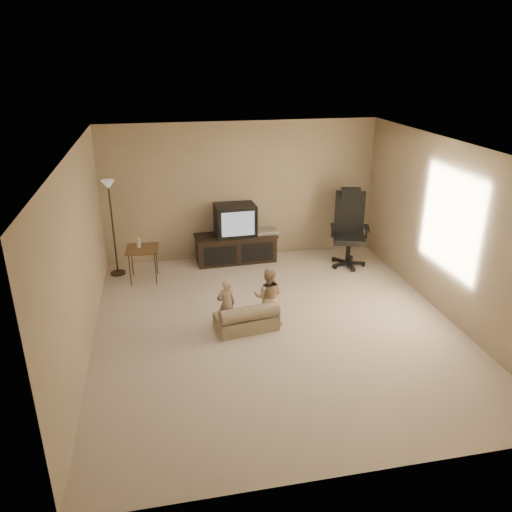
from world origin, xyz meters
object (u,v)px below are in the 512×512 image
Objects in this scene: office_chair at (349,238)px; side_table at (142,249)px; tv_stand at (236,238)px; toddler_right at (268,297)px; toddler_left at (226,304)px; floor_lamp at (111,207)px; child_sofa at (247,319)px.

office_chair is 3.63m from side_table.
tv_stand reaches higher than toddler_right.
toddler_left is at bearing -126.07° from office_chair.
floor_lamp is at bearing -27.64° from toddler_right.
floor_lamp reaches higher than tv_stand.
toddler_left is (1.14, -1.88, -0.19)m from side_table.
tv_stand is 1.76× the size of toddler_right.
floor_lamp reaches higher than toddler_left.
tv_stand is at bearing -70.70° from toddler_right.
toddler_left is (-2.49, -1.84, -0.13)m from office_chair.
office_chair is 2.65m from toddler_right.
toddler_left is at bearing -54.29° from floor_lamp.
office_chair reaches higher than toddler_left.
child_sofa is at bearing -98.47° from tv_stand.
tv_stand is at bearing 4.77° from floor_lamp.
toddler_right is (-1.90, -1.85, -0.06)m from office_chair.
floor_lamp is 1.85× the size of child_sofa.
tv_stand is 2.41m from toddler_right.
toddler_right is at bearing -91.10° from tv_stand.
tv_stand is at bearing -112.87° from toddler_left.
tv_stand reaches higher than child_sofa.
tv_stand is 1.96× the size of side_table.
toddler_right is at bearing 168.94° from toddler_left.
toddler_right is (2.19, -2.23, -0.78)m from floor_lamp.
child_sofa is (1.41, -1.98, -0.39)m from side_table.
toddler_left is 0.85× the size of toddler_right.
side_table is 2.21m from toddler_left.
floor_lamp is (-4.09, 0.38, 0.72)m from office_chair.
side_table is (-3.63, 0.04, 0.06)m from office_chair.
side_table reaches higher than toddler_left.
toddler_right is (0.59, -0.01, 0.07)m from toddler_left.
office_chair is at bearing -5.26° from floor_lamp.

